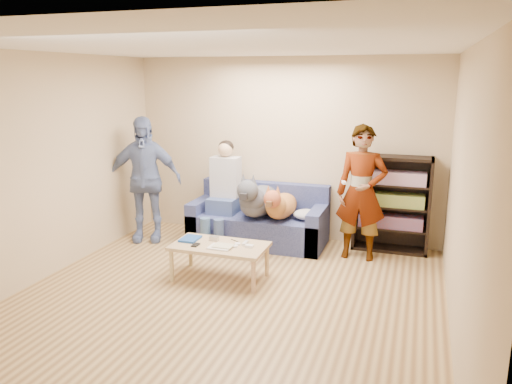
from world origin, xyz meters
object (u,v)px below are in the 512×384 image
(person_standing_right, at_px, (361,193))
(person_standing_left, at_px, (144,179))
(sofa, at_px, (259,223))
(person_seated, at_px, (223,189))
(dog_tan, at_px, (280,205))
(notebook_blue, at_px, (190,239))
(bookshelf, at_px, (392,202))
(camera_silver, at_px, (214,238))
(coffee_table, at_px, (220,248))
(dog_gray, at_px, (257,200))

(person_standing_right, xyz_separation_m, person_standing_left, (-3.02, -0.23, 0.02))
(person_standing_left, relative_size, sofa, 0.94)
(person_seated, xyz_separation_m, dog_tan, (0.86, -0.06, -0.16))
(person_standing_left, distance_m, dog_tan, 1.98)
(notebook_blue, bearing_deg, bookshelf, 35.97)
(camera_silver, height_order, dog_tan, dog_tan)
(notebook_blue, bearing_deg, sofa, 73.06)
(person_standing_right, relative_size, person_standing_left, 0.97)
(sofa, height_order, coffee_table, sofa)
(person_standing_right, distance_m, bookshelf, 0.60)
(sofa, relative_size, dog_tan, 1.66)
(person_standing_right, xyz_separation_m, sofa, (-1.44, 0.20, -0.59))
(person_standing_right, bearing_deg, notebook_blue, -148.40)
(dog_gray, xyz_separation_m, bookshelf, (1.77, 0.41, 0.01))
(person_standing_right, height_order, notebook_blue, person_standing_right)
(bookshelf, bearing_deg, dog_gray, -167.05)
(sofa, height_order, bookshelf, bookshelf)
(person_standing_left, bearing_deg, person_seated, -2.29)
(person_standing_left, xyz_separation_m, bookshelf, (3.38, 0.67, -0.22))
(camera_silver, relative_size, coffee_table, 0.10)
(person_standing_right, xyz_separation_m, bookshelf, (0.36, 0.43, -0.19))
(person_standing_right, relative_size, dog_gray, 1.37)
(person_standing_right, bearing_deg, dog_gray, 178.22)
(bookshelf, bearing_deg, notebook_blue, -144.03)
(dog_gray, bearing_deg, person_standing_left, -170.85)
(sofa, relative_size, coffee_table, 1.73)
(bookshelf, bearing_deg, camera_silver, -141.53)
(person_standing_left, distance_m, person_seated, 1.13)
(person_seated, height_order, coffee_table, person_seated)
(camera_silver, bearing_deg, bookshelf, 38.47)
(person_standing_right, distance_m, sofa, 1.57)
(person_standing_left, xyz_separation_m, camera_silver, (1.44, -0.87, -0.45))
(person_standing_right, relative_size, dog_tan, 1.52)
(notebook_blue, bearing_deg, person_seated, 93.59)
(dog_gray, distance_m, dog_tan, 0.33)
(sofa, bearing_deg, person_standing_left, -164.69)
(coffee_table, xyz_separation_m, bookshelf, (1.82, 1.66, 0.31))
(coffee_table, distance_m, bookshelf, 2.48)
(person_seated, xyz_separation_m, dog_gray, (0.52, -0.05, -0.11))
(dog_gray, bearing_deg, person_standing_right, -1.02)
(person_seated, xyz_separation_m, bookshelf, (2.30, 0.36, -0.09))
(dog_gray, bearing_deg, coffee_table, -92.12)
(person_standing_right, distance_m, coffee_table, 1.97)
(dog_gray, bearing_deg, notebook_blue, -110.36)
(notebook_blue, bearing_deg, camera_silver, 14.04)
(person_seated, distance_m, dog_tan, 0.87)
(notebook_blue, distance_m, person_seated, 1.30)
(dog_tan, relative_size, bookshelf, 0.88)
(notebook_blue, relative_size, dog_tan, 0.23)
(person_standing_left, bearing_deg, dog_tan, -10.96)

